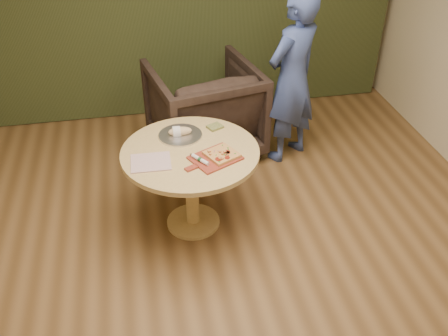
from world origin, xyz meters
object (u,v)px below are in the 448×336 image
object	(u,v)px
armchair	(204,105)
pizza_paddle	(214,158)
flatbread_pizza	(222,154)
bread_roll	(179,131)
person_standing	(292,79)
pedestal_table	(191,165)
serving_tray	(180,135)
cutlery_roll	(200,160)

from	to	relation	value
armchair	pizza_paddle	bearing A→B (deg)	72.79
flatbread_pizza	bread_roll	world-z (taller)	bread_roll
pizza_paddle	person_standing	world-z (taller)	person_standing
person_standing	flatbread_pizza	bearing A→B (deg)	17.24
pedestal_table	armchair	world-z (taller)	armchair
pedestal_table	person_standing	distance (m)	1.45
pizza_paddle	flatbread_pizza	distance (m)	0.07
serving_tray	pedestal_table	bearing A→B (deg)	-78.59
pedestal_table	pizza_paddle	size ratio (longest dim) A/B	2.32
serving_tray	armchair	xyz separation A→B (m)	(0.34, 0.93, -0.24)
person_standing	serving_tray	bearing A→B (deg)	-2.64
pedestal_table	bread_roll	xyz separation A→B (m)	(-0.06, 0.24, 0.18)
pedestal_table	person_standing	bearing A→B (deg)	38.90
bread_roll	armchair	xyz separation A→B (m)	(0.35, 0.93, -0.28)
cutlery_roll	serving_tray	bearing A→B (deg)	68.73
pizza_paddle	cutlery_roll	distance (m)	0.12
pedestal_table	bread_roll	bearing A→B (deg)	103.47
armchair	cutlery_roll	bearing A→B (deg)	68.23
cutlery_roll	person_standing	world-z (taller)	person_standing
cutlery_roll	serving_tray	xyz separation A→B (m)	(-0.10, 0.42, -0.02)
armchair	flatbread_pizza	bearing A→B (deg)	75.46
serving_tray	armchair	bearing A→B (deg)	69.73
cutlery_roll	armchair	size ratio (longest dim) A/B	0.17
cutlery_roll	serving_tray	size ratio (longest dim) A/B	0.49
cutlery_roll	person_standing	size ratio (longest dim) A/B	0.10
pedestal_table	flatbread_pizza	distance (m)	0.32
bread_roll	flatbread_pizza	bearing A→B (deg)	-53.03
flatbread_pizza	armchair	distance (m)	1.33
pizza_paddle	armchair	world-z (taller)	armchair
flatbread_pizza	bread_roll	xyz separation A→B (m)	(-0.28, 0.38, 0.02)
bread_roll	pedestal_table	bearing A→B (deg)	-76.53
pedestal_table	bread_roll	distance (m)	0.30
flatbread_pizza	armchair	world-z (taller)	armchair
flatbread_pizza	armchair	bearing A→B (deg)	87.00
pedestal_table	flatbread_pizza	world-z (taller)	flatbread_pizza
pizza_paddle	bread_roll	xyz separation A→B (m)	(-0.22, 0.39, 0.04)
person_standing	armchair	bearing A→B (deg)	-50.56
flatbread_pizza	cutlery_roll	bearing A→B (deg)	-166.35
pedestal_table	armchair	distance (m)	1.20
pizza_paddle	serving_tray	xyz separation A→B (m)	(-0.21, 0.39, -0.00)
pedestal_table	pizza_paddle	distance (m)	0.27
flatbread_pizza	person_standing	bearing A→B (deg)	49.58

